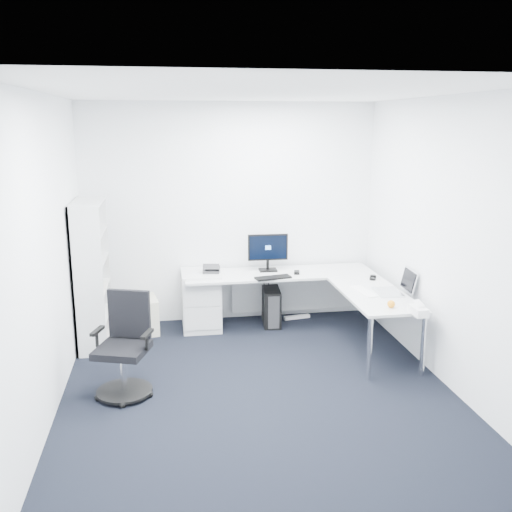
{
  "coord_description": "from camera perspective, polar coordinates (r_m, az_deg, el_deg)",
  "views": [
    {
      "loc": [
        -0.81,
        -4.84,
        2.46
      ],
      "look_at": [
        0.15,
        1.05,
        1.05
      ],
      "focal_mm": 40.0,
      "sensor_mm": 36.0,
      "label": 1
    }
  ],
  "objects": [
    {
      "name": "wall_right",
      "position": [
        5.61,
        18.68,
        1.17
      ],
      "size": [
        0.02,
        4.2,
        2.7
      ],
      "primitive_type": "cube",
      "color": "white",
      "rests_on": "ground"
    },
    {
      "name": "wall_front",
      "position": [
        3.07,
        6.73,
        -8.0
      ],
      "size": [
        3.6,
        0.02,
        2.7
      ],
      "primitive_type": "cube",
      "color": "white",
      "rests_on": "ground"
    },
    {
      "name": "mouse",
      "position": [
        6.89,
        4.09,
        -1.65
      ],
      "size": [
        0.08,
        0.12,
        0.03
      ],
      "primitive_type": "cube",
      "rotation": [
        0.0,
        0.0,
        -0.21
      ],
      "color": "black",
      "rests_on": "l_desk"
    },
    {
      "name": "laptop",
      "position": [
        6.24,
        13.11,
        -2.47
      ],
      "size": [
        0.39,
        0.38,
        0.26
      ],
      "primitive_type": null,
      "rotation": [
        0.0,
        0.0,
        -0.06
      ],
      "color": "silver",
      "rests_on": "l_desk"
    },
    {
      "name": "desk_phone",
      "position": [
        6.86,
        -4.47,
        -1.29
      ],
      "size": [
        0.22,
        0.22,
        0.14
      ],
      "primitive_type": null,
      "rotation": [
        0.0,
        0.0,
        -0.18
      ],
      "color": "#2D2D2F",
      "rests_on": "l_desk"
    },
    {
      "name": "white_keyboard",
      "position": [
        6.25,
        10.75,
        -3.51
      ],
      "size": [
        0.18,
        0.44,
        0.01
      ],
      "primitive_type": "cube",
      "rotation": [
        0.0,
        0.0,
        0.14
      ],
      "color": "white",
      "rests_on": "l_desk"
    },
    {
      "name": "bookshelf",
      "position": [
        6.56,
        -16.09,
        -1.78
      ],
      "size": [
        0.32,
        0.81,
        1.63
      ],
      "primitive_type": null,
      "color": "silver",
      "rests_on": "ground"
    },
    {
      "name": "l_desk",
      "position": [
        6.73,
        2.9,
        -5.12
      ],
      "size": [
        2.3,
        1.29,
        0.67
      ],
      "primitive_type": null,
      "color": "silver",
      "rests_on": "ground"
    },
    {
      "name": "task_chair",
      "position": [
        5.35,
        -13.25,
        -8.85
      ],
      "size": [
        0.67,
        0.67,
        0.95
      ],
      "primitive_type": null,
      "rotation": [
        0.0,
        0.0,
        -0.32
      ],
      "color": "black",
      "rests_on": "ground"
    },
    {
      "name": "power_strip",
      "position": [
        7.36,
        4.11,
        -6.1
      ],
      "size": [
        0.35,
        0.11,
        0.04
      ],
      "primitive_type": "cube",
      "rotation": [
        0.0,
        0.0,
        0.17
      ],
      "color": "white",
      "rests_on": "ground"
    },
    {
      "name": "beige_pc_tower",
      "position": [
        6.97,
        -10.71,
        -5.79
      ],
      "size": [
        0.26,
        0.47,
        0.42
      ],
      "primitive_type": "cube",
      "rotation": [
        0.0,
        0.0,
        0.15
      ],
      "color": "beige",
      "rests_on": "ground"
    },
    {
      "name": "wall_back",
      "position": [
        7.08,
        -2.57,
        4.25
      ],
      "size": [
        3.6,
        0.02,
        2.7
      ],
      "primitive_type": "cube",
      "color": "white",
      "rests_on": "ground"
    },
    {
      "name": "ceiling",
      "position": [
        4.92,
        0.24,
        16.09
      ],
      "size": [
        4.2,
        4.2,
        0.0
      ],
      "primitive_type": "plane",
      "color": "white"
    },
    {
      "name": "black_keyboard",
      "position": [
        6.67,
        1.72,
        -2.17
      ],
      "size": [
        0.44,
        0.23,
        0.02
      ],
      "primitive_type": "cube",
      "rotation": [
        0.0,
        0.0,
        0.19
      ],
      "color": "black",
      "rests_on": "l_desk"
    },
    {
      "name": "ground",
      "position": [
        5.49,
        0.21,
        -13.32
      ],
      "size": [
        4.2,
        4.2,
        0.0
      ],
      "primitive_type": "plane",
      "color": "black"
    },
    {
      "name": "monitor",
      "position": [
        6.96,
        1.21,
        0.39
      ],
      "size": [
        0.49,
        0.17,
        0.47
      ],
      "primitive_type": null,
      "rotation": [
        0.0,
        0.0,
        -0.02
      ],
      "color": "black",
      "rests_on": "l_desk"
    },
    {
      "name": "black_pc_tower",
      "position": [
        7.09,
        1.54,
        -5.08
      ],
      "size": [
        0.24,
        0.48,
        0.45
      ],
      "primitive_type": "cube",
      "rotation": [
        0.0,
        0.0,
        -0.09
      ],
      "color": "black",
      "rests_on": "ground"
    },
    {
      "name": "tissue_box",
      "position": [
        5.64,
        15.92,
        -5.29
      ],
      "size": [
        0.12,
        0.23,
        0.08
      ],
      "primitive_type": "cube",
      "rotation": [
        0.0,
        0.0,
        0.03
      ],
      "color": "white",
      "rests_on": "l_desk"
    },
    {
      "name": "orange_fruit",
      "position": [
        5.78,
        13.36,
        -4.69
      ],
      "size": [
        0.08,
        0.08,
        0.08
      ],
      "primitive_type": "sphere",
      "color": "orange",
      "rests_on": "l_desk"
    },
    {
      "name": "drawer_pedestal",
      "position": [
        6.97,
        -5.51,
        -4.39
      ],
      "size": [
        0.46,
        0.57,
        0.7
      ],
      "primitive_type": "cube",
      "color": "silver",
      "rests_on": "ground"
    },
    {
      "name": "wall_left",
      "position": [
        5.07,
        -20.28,
        -0.2
      ],
      "size": [
        0.02,
        4.2,
        2.7
      ],
      "primitive_type": "cube",
      "color": "white",
      "rests_on": "ground"
    },
    {
      "name": "headphones",
      "position": [
        6.8,
        11.61,
        -2.05
      ],
      "size": [
        0.17,
        0.2,
        0.04
      ],
      "primitive_type": null,
      "rotation": [
        0.0,
        0.0,
        -0.43
      ],
      "color": "black",
      "rests_on": "l_desk"
    }
  ]
}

